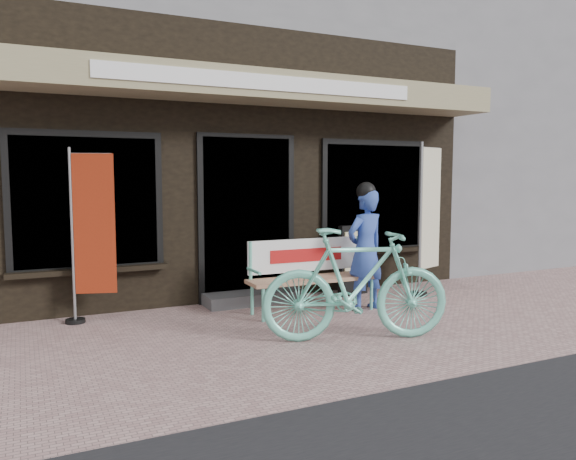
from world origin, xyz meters
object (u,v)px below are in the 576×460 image
nobori_cream (428,216)px  bench (310,269)px  menu_stand (353,259)px  bicycle (356,284)px  nobori_red (91,233)px  person (365,247)px

nobori_cream → bench: bearing=165.3°
menu_stand → bicycle: bearing=-132.6°
nobori_red → menu_stand: size_ratio=2.01×
person → menu_stand: 0.89m
person → nobori_red: 3.23m
bicycle → menu_stand: size_ratio=1.94×
person → bicycle: (-0.82, -1.08, -0.21)m
person → menu_stand: bearing=57.1°
bench → bicycle: 1.33m
bench → nobori_red: (-2.48, 0.55, 0.50)m
menu_stand → nobori_cream: bearing=-30.3°
nobori_red → bench: bearing=4.6°
bicycle → nobori_red: bearing=69.2°
bench → nobori_red: nobori_red is taller
person → menu_stand: person is taller
bench → person: person is taller
nobori_cream → nobori_red: bearing=155.0°
bench → menu_stand: (0.97, 0.55, -0.02)m
nobori_red → menu_stand: nobori_red is taller
bicycle → nobori_cream: (2.15, 1.52, 0.52)m
person → menu_stand: size_ratio=1.62×
nobori_red → nobori_cream: (4.46, -0.35, 0.08)m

